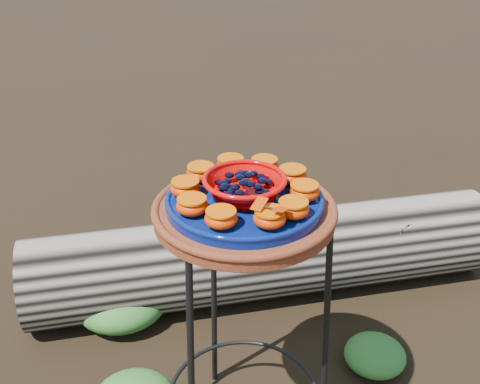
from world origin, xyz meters
name	(u,v)px	position (x,y,z in m)	size (l,w,h in m)	color
plant_stand	(244,337)	(0.00, 0.00, 0.35)	(0.44, 0.44, 0.70)	black
terracotta_saucer	(244,213)	(0.00, 0.00, 0.72)	(0.41, 0.41, 0.03)	#4B1406
cobalt_plate	(244,202)	(0.00, 0.00, 0.75)	(0.35, 0.35, 0.02)	#000D45
red_bowl	(245,188)	(0.00, 0.00, 0.78)	(0.18, 0.18, 0.05)	#C00502
glass_gems	(245,173)	(0.00, 0.00, 0.82)	(0.14, 0.14, 0.02)	black
orange_half_0	(270,218)	(0.00, -0.13, 0.78)	(0.07, 0.07, 0.04)	#AE0300
orange_half_1	(293,209)	(0.06, -0.12, 0.78)	(0.07, 0.07, 0.04)	#AE0300
orange_half_2	(304,192)	(0.12, -0.06, 0.78)	(0.07, 0.07, 0.04)	#AE0300
orange_half_3	(292,176)	(0.13, 0.02, 0.78)	(0.07, 0.07, 0.04)	#AE0300
orange_half_4	(264,166)	(0.09, 0.09, 0.78)	(0.07, 0.07, 0.04)	#AE0300
orange_half_5	(231,165)	(0.02, 0.13, 0.78)	(0.07, 0.07, 0.04)	#AE0300
orange_half_6	(201,173)	(-0.06, 0.12, 0.78)	(0.07, 0.07, 0.04)	#AE0300
orange_half_7	(185,188)	(-0.12, 0.06, 0.78)	(0.07, 0.07, 0.04)	#AE0300
orange_half_8	(192,206)	(-0.13, -0.02, 0.78)	(0.07, 0.07, 0.04)	#AE0300
orange_half_9	(221,218)	(-0.09, -0.09, 0.78)	(0.07, 0.07, 0.04)	#AE0300
butterfly	(270,207)	(0.00, -0.13, 0.80)	(0.09, 0.05, 0.02)	#B83202
driftwood_log	(264,255)	(0.33, 0.56, 0.16)	(1.69, 0.44, 0.32)	black
foliage_right	(375,354)	(0.49, 0.06, 0.05)	(0.20, 0.20, 0.10)	#247129
foliage_back	(121,298)	(-0.19, 0.63, 0.08)	(0.33, 0.33, 0.16)	#247129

